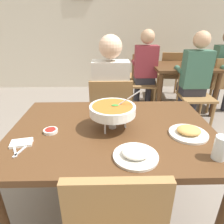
# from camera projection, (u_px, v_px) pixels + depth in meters

# --- Properties ---
(ground_plane) EXTENTS (16.00, 16.00, 0.00)m
(ground_plane) POSITION_uv_depth(u_px,v_px,m) (112.00, 208.00, 1.65)
(ground_plane) COLOR gray
(cafe_rear_partition) EXTENTS (10.00, 0.10, 3.00)m
(cafe_rear_partition) POSITION_uv_depth(u_px,v_px,m) (108.00, 17.00, 4.13)
(cafe_rear_partition) COLOR beige
(cafe_rear_partition) RESTS_ON ground_plane
(dining_table_main) EXTENTS (1.35, 0.96, 0.76)m
(dining_table_main) POSITION_uv_depth(u_px,v_px,m) (112.00, 141.00, 1.38)
(dining_table_main) COLOR #51331C
(dining_table_main) RESTS_ON ground_plane
(chair_diner_main) EXTENTS (0.44, 0.44, 0.90)m
(chair_diner_main) POSITION_uv_depth(u_px,v_px,m) (111.00, 114.00, 2.14)
(chair_diner_main) COLOR olive
(chair_diner_main) RESTS_ON ground_plane
(diner_main) EXTENTS (0.40, 0.45, 1.31)m
(diner_main) POSITION_uv_depth(u_px,v_px,m) (111.00, 92.00, 2.07)
(diner_main) COLOR #2D2D38
(diner_main) RESTS_ON ground_plane
(curry_bowl) EXTENTS (0.33, 0.30, 0.26)m
(curry_bowl) POSITION_uv_depth(u_px,v_px,m) (112.00, 110.00, 1.29)
(curry_bowl) COLOR silver
(curry_bowl) RESTS_ON dining_table_main
(rice_plate) EXTENTS (0.24, 0.24, 0.06)m
(rice_plate) POSITION_uv_depth(u_px,v_px,m) (136.00, 154.00, 1.04)
(rice_plate) COLOR white
(rice_plate) RESTS_ON dining_table_main
(appetizer_plate) EXTENTS (0.24, 0.24, 0.06)m
(appetizer_plate) POSITION_uv_depth(u_px,v_px,m) (189.00, 132.00, 1.25)
(appetizer_plate) COLOR white
(appetizer_plate) RESTS_ON dining_table_main
(sauce_dish) EXTENTS (0.09, 0.09, 0.02)m
(sauce_dish) POSITION_uv_depth(u_px,v_px,m) (51.00, 131.00, 1.28)
(sauce_dish) COLOR white
(sauce_dish) RESTS_ON dining_table_main
(napkin_folded) EXTENTS (0.13, 0.10, 0.02)m
(napkin_folded) POSITION_uv_depth(u_px,v_px,m) (21.00, 143.00, 1.16)
(napkin_folded) COLOR white
(napkin_folded) RESTS_ON dining_table_main
(fork_utensil) EXTENTS (0.09, 0.16, 0.01)m
(fork_utensil) POSITION_uv_depth(u_px,v_px,m) (15.00, 149.00, 1.11)
(fork_utensil) COLOR silver
(fork_utensil) RESTS_ON dining_table_main
(spoon_utensil) EXTENTS (0.06, 0.17, 0.01)m
(spoon_utensil) POSITION_uv_depth(u_px,v_px,m) (24.00, 148.00, 1.12)
(spoon_utensil) COLOR silver
(spoon_utensil) RESTS_ON dining_table_main
(drink_glass) EXTENTS (0.07, 0.07, 0.13)m
(drink_glass) POSITION_uv_depth(u_px,v_px,m) (220.00, 149.00, 1.02)
(drink_glass) COLOR silver
(drink_glass) RESTS_ON dining_table_main
(dining_table_far) EXTENTS (1.00, 0.80, 0.76)m
(dining_table_far) POSITION_uv_depth(u_px,v_px,m) (182.00, 74.00, 3.29)
(dining_table_far) COLOR #51331C
(dining_table_far) RESTS_ON ground_plane
(chair_bg_left) EXTENTS (0.50, 0.50, 0.90)m
(chair_bg_left) POSITION_uv_depth(u_px,v_px,m) (144.00, 78.00, 3.45)
(chair_bg_left) COLOR olive
(chair_bg_left) RESTS_ON ground_plane
(chair_bg_middle) EXTENTS (0.44, 0.44, 0.90)m
(chair_bg_middle) POSITION_uv_depth(u_px,v_px,m) (194.00, 90.00, 2.87)
(chair_bg_middle) COLOR olive
(chair_bg_middle) RESTS_ON ground_plane
(chair_bg_right) EXTENTS (0.46, 0.46, 0.90)m
(chair_bg_right) POSITION_uv_depth(u_px,v_px,m) (221.00, 82.00, 3.26)
(chair_bg_right) COLOR olive
(chair_bg_right) RESTS_ON ground_plane
(chair_bg_corner) EXTENTS (0.48, 0.48, 0.90)m
(chair_bg_corner) POSITION_uv_depth(u_px,v_px,m) (171.00, 73.00, 3.83)
(chair_bg_corner) COLOR olive
(chair_bg_corner) RESTS_ON ground_plane
(chair_bg_window) EXTENTS (0.48, 0.48, 0.90)m
(chair_bg_window) POSITION_uv_depth(u_px,v_px,m) (145.00, 72.00, 3.85)
(chair_bg_window) COLOR olive
(chair_bg_window) RESTS_ON ground_plane
(patron_bg_left) EXTENTS (0.40, 0.45, 1.31)m
(patron_bg_left) POSITION_uv_depth(u_px,v_px,m) (145.00, 66.00, 3.28)
(patron_bg_left) COLOR #2D2D38
(patron_bg_left) RESTS_ON ground_plane
(patron_bg_middle) EXTENTS (0.40, 0.45, 1.31)m
(patron_bg_middle) POSITION_uv_depth(u_px,v_px,m) (195.00, 74.00, 2.77)
(patron_bg_middle) COLOR #2D2D38
(patron_bg_middle) RESTS_ON ground_plane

